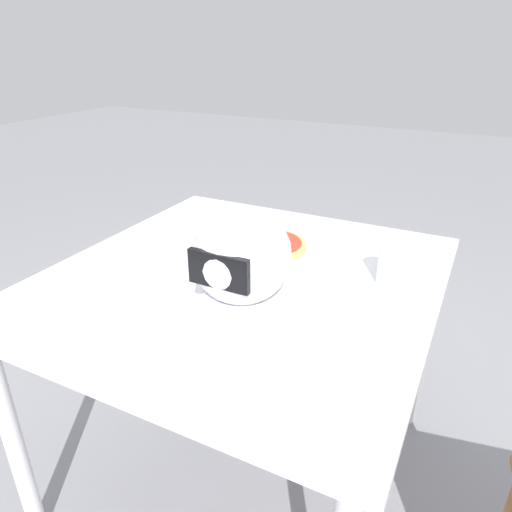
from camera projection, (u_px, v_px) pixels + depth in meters
ground_plane at (245, 467)px, 1.63m from camera, size 14.00×14.00×0.00m
dining_table at (243, 300)px, 1.35m from camera, size 1.04×1.08×0.75m
pizza_plate at (268, 250)px, 1.45m from camera, size 0.29×0.29×0.01m
pizza at (266, 243)px, 1.44m from camera, size 0.23×0.23×0.06m
motorcycle_helmet at (241, 258)px, 1.14m from camera, size 0.25×0.25×0.25m
drinking_glass at (391, 264)px, 1.24m from camera, size 0.07×0.07×0.12m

